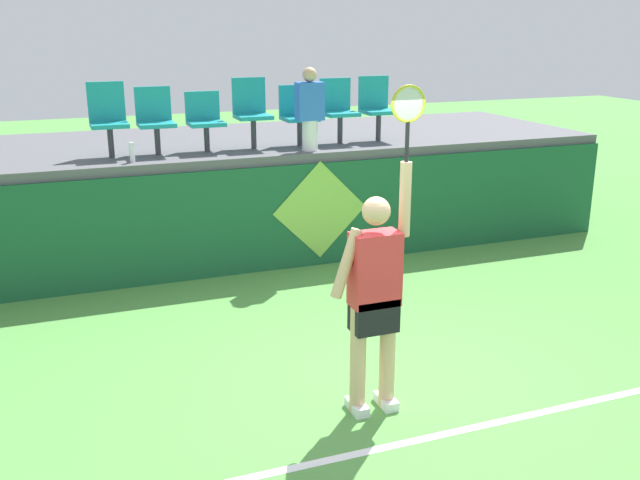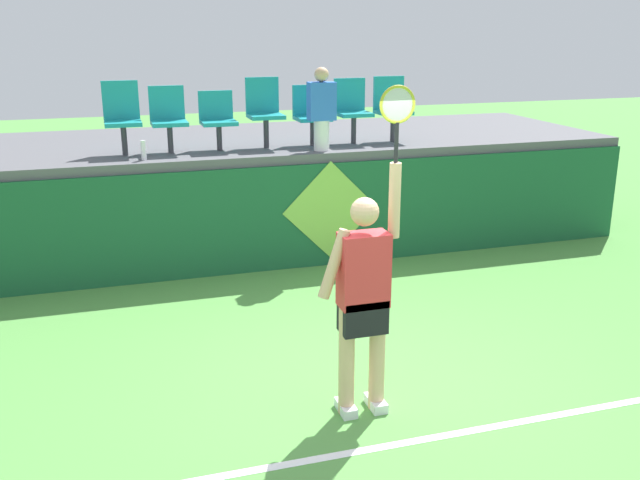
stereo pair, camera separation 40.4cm
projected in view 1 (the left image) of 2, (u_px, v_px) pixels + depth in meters
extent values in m
plane|color=#519342|center=(379.00, 384.00, 6.25)|extent=(40.00, 40.00, 0.00)
cube|color=#195633|center=(268.00, 218.00, 9.02)|extent=(10.05, 0.20, 1.34)
cube|color=#56565B|center=(237.00, 143.00, 10.13)|extent=(10.05, 3.07, 0.12)
cube|color=white|center=(429.00, 437.00, 5.45)|extent=(9.05, 0.08, 0.01)
cube|color=white|center=(357.00, 407.00, 5.81)|extent=(0.12, 0.26, 0.08)
cube|color=white|center=(386.00, 401.00, 5.90)|extent=(0.12, 0.26, 0.08)
cylinder|color=#DBAD84|center=(358.00, 360.00, 5.69)|extent=(0.13, 0.13, 0.92)
cylinder|color=#DBAD84|center=(387.00, 355.00, 5.78)|extent=(0.13, 0.13, 0.92)
cube|color=black|center=(374.00, 314.00, 5.62)|extent=(0.36, 0.22, 0.28)
cube|color=red|center=(375.00, 269.00, 5.51)|extent=(0.38, 0.22, 0.59)
sphere|color=#DBAD84|center=(376.00, 211.00, 5.38)|extent=(0.22, 0.22, 0.22)
cylinder|color=#DBAD84|center=(346.00, 264.00, 5.41)|extent=(0.26, 0.09, 0.55)
cylinder|color=#DBAD84|center=(405.00, 199.00, 5.44)|extent=(0.09, 0.09, 0.58)
cylinder|color=black|center=(407.00, 142.00, 5.31)|extent=(0.03, 0.03, 0.30)
torus|color=gold|center=(408.00, 104.00, 5.23)|extent=(0.28, 0.02, 0.28)
ellipsoid|color=silver|center=(408.00, 104.00, 5.23)|extent=(0.24, 0.02, 0.24)
sphere|color=#D1E533|center=(385.00, 368.00, 6.47)|extent=(0.07, 0.07, 0.07)
cylinder|color=white|center=(132.00, 152.00, 8.37)|extent=(0.06, 0.06, 0.23)
cylinder|color=#38383D|center=(111.00, 142.00, 8.65)|extent=(0.07, 0.07, 0.37)
cube|color=teal|center=(109.00, 125.00, 8.58)|extent=(0.44, 0.42, 0.05)
cube|color=teal|center=(106.00, 101.00, 8.68)|extent=(0.44, 0.04, 0.47)
cylinder|color=#38383D|center=(158.00, 141.00, 8.84)|extent=(0.07, 0.07, 0.35)
cube|color=teal|center=(156.00, 125.00, 8.78)|extent=(0.44, 0.42, 0.05)
cube|color=teal|center=(153.00, 104.00, 8.88)|extent=(0.44, 0.04, 0.42)
cylinder|color=#38383D|center=(207.00, 139.00, 9.05)|extent=(0.07, 0.07, 0.33)
cube|color=teal|center=(206.00, 124.00, 9.00)|extent=(0.44, 0.42, 0.05)
cube|color=teal|center=(202.00, 106.00, 9.11)|extent=(0.44, 0.04, 0.36)
cylinder|color=#38383D|center=(254.00, 134.00, 9.25)|extent=(0.07, 0.07, 0.39)
cube|color=teal|center=(253.00, 117.00, 9.19)|extent=(0.44, 0.42, 0.05)
cube|color=teal|center=(249.00, 95.00, 9.28)|extent=(0.44, 0.04, 0.46)
cylinder|color=#38383D|center=(300.00, 133.00, 9.47)|extent=(0.07, 0.07, 0.33)
cube|color=teal|center=(300.00, 119.00, 9.42)|extent=(0.44, 0.42, 0.05)
cube|color=teal|center=(295.00, 100.00, 9.52)|extent=(0.44, 0.04, 0.40)
cylinder|color=#38383D|center=(340.00, 129.00, 9.66)|extent=(0.07, 0.07, 0.37)
cube|color=teal|center=(340.00, 114.00, 9.60)|extent=(0.44, 0.42, 0.05)
cube|color=teal|center=(335.00, 94.00, 9.70)|extent=(0.44, 0.04, 0.43)
cylinder|color=#38383D|center=(378.00, 127.00, 9.86)|extent=(0.07, 0.07, 0.38)
cube|color=teal|center=(379.00, 112.00, 9.80)|extent=(0.44, 0.42, 0.05)
cube|color=teal|center=(373.00, 92.00, 9.89)|extent=(0.44, 0.04, 0.45)
cylinder|color=white|center=(310.00, 135.00, 9.11)|extent=(0.20, 0.20, 0.39)
cube|color=blue|center=(310.00, 101.00, 8.99)|extent=(0.34, 0.20, 0.47)
sphere|color=#DBAD84|center=(310.00, 75.00, 8.89)|extent=(0.18, 0.18, 0.18)
cube|color=#195633|center=(320.00, 264.00, 9.34)|extent=(0.90, 0.01, 0.00)
plane|color=#8CC64C|center=(320.00, 210.00, 9.12)|extent=(1.27, 0.00, 1.27)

